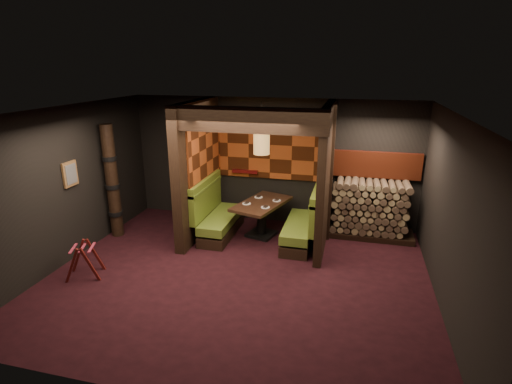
% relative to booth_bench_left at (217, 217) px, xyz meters
% --- Properties ---
extents(floor, '(6.50, 5.50, 0.02)m').
position_rel_booth_bench_left_xyz_m(floor, '(0.96, -1.65, -0.41)').
color(floor, black).
rests_on(floor, ground).
extents(ceiling, '(6.50, 5.50, 0.02)m').
position_rel_booth_bench_left_xyz_m(ceiling, '(0.96, -1.65, 2.46)').
color(ceiling, black).
rests_on(ceiling, ground).
extents(wall_back, '(6.50, 0.02, 2.85)m').
position_rel_booth_bench_left_xyz_m(wall_back, '(0.96, 1.11, 1.02)').
color(wall_back, black).
rests_on(wall_back, ground).
extents(wall_front, '(6.50, 0.02, 2.85)m').
position_rel_booth_bench_left_xyz_m(wall_front, '(0.96, -4.41, 1.02)').
color(wall_front, black).
rests_on(wall_front, ground).
extents(wall_left, '(0.02, 5.50, 2.85)m').
position_rel_booth_bench_left_xyz_m(wall_left, '(-2.30, -1.65, 1.02)').
color(wall_left, black).
rests_on(wall_left, ground).
extents(wall_right, '(0.02, 5.50, 2.85)m').
position_rel_booth_bench_left_xyz_m(wall_right, '(4.22, -1.65, 1.02)').
color(wall_right, black).
rests_on(wall_right, ground).
extents(partition_left, '(0.20, 2.20, 2.85)m').
position_rel_booth_bench_left_xyz_m(partition_left, '(-0.39, -0.00, 1.02)').
color(partition_left, black).
rests_on(partition_left, floor).
extents(partition_right, '(0.15, 2.10, 2.85)m').
position_rel_booth_bench_left_xyz_m(partition_right, '(2.26, 0.05, 1.02)').
color(partition_right, black).
rests_on(partition_right, floor).
extents(header_beam, '(2.85, 0.18, 0.44)m').
position_rel_booth_bench_left_xyz_m(header_beam, '(0.94, -0.95, 2.23)').
color(header_beam, black).
rests_on(header_beam, partition_left).
extents(tapa_back_panel, '(2.40, 0.06, 1.55)m').
position_rel_booth_bench_left_xyz_m(tapa_back_panel, '(0.94, 1.06, 1.42)').
color(tapa_back_panel, '#9F4218').
rests_on(tapa_back_panel, wall_back).
extents(tapa_side_panel, '(0.04, 1.85, 1.45)m').
position_rel_booth_bench_left_xyz_m(tapa_side_panel, '(-0.27, 0.17, 1.45)').
color(tapa_side_panel, '#9F4218').
rests_on(tapa_side_panel, partition_left).
extents(lacquer_shelf, '(0.60, 0.12, 0.07)m').
position_rel_booth_bench_left_xyz_m(lacquer_shelf, '(0.36, 1.00, 0.78)').
color(lacquer_shelf, '#520A0B').
rests_on(lacquer_shelf, wall_back).
extents(booth_bench_left, '(0.68, 1.60, 1.14)m').
position_rel_booth_bench_left_xyz_m(booth_bench_left, '(0.00, 0.00, 0.00)').
color(booth_bench_left, black).
rests_on(booth_bench_left, floor).
extents(booth_bench_right, '(0.68, 1.60, 1.14)m').
position_rel_booth_bench_left_xyz_m(booth_bench_right, '(1.89, 0.00, 0.00)').
color(booth_bench_right, black).
rests_on(booth_bench_right, floor).
extents(dining_table, '(1.16, 1.59, 0.76)m').
position_rel_booth_bench_left_xyz_m(dining_table, '(0.96, 0.18, 0.12)').
color(dining_table, black).
rests_on(dining_table, floor).
extents(place_settings, '(0.75, 0.78, 0.03)m').
position_rel_booth_bench_left_xyz_m(place_settings, '(0.96, 0.18, 0.37)').
color(place_settings, white).
rests_on(place_settings, dining_table).
extents(pendant_lamp, '(0.32, 0.32, 1.04)m').
position_rel_booth_bench_left_xyz_m(pendant_lamp, '(0.96, 0.13, 1.63)').
color(pendant_lamp, olive).
rests_on(pendant_lamp, ceiling).
extents(framed_picture, '(0.05, 0.36, 0.46)m').
position_rel_booth_bench_left_xyz_m(framed_picture, '(-2.25, -1.55, 1.22)').
color(framed_picture, brown).
rests_on(framed_picture, wall_left).
extents(luggage_rack, '(0.72, 0.61, 0.65)m').
position_rel_booth_bench_left_xyz_m(luggage_rack, '(-1.64, -2.26, -0.07)').
color(luggage_rack, '#4C110E').
rests_on(luggage_rack, floor).
extents(totem_column, '(0.31, 0.31, 2.40)m').
position_rel_booth_bench_left_xyz_m(totem_column, '(-2.09, -0.55, 0.79)').
color(totem_column, black).
rests_on(totem_column, floor).
extents(firewood_stack, '(1.73, 0.70, 1.22)m').
position_rel_booth_bench_left_xyz_m(firewood_stack, '(3.25, 0.70, 0.21)').
color(firewood_stack, black).
rests_on(firewood_stack, floor).
extents(mosaic_header, '(1.83, 0.10, 0.56)m').
position_rel_booth_bench_left_xyz_m(mosaic_header, '(3.25, 1.03, 1.10)').
color(mosaic_header, maroon).
rests_on(mosaic_header, wall_back).
extents(bay_front_post, '(0.08, 0.08, 2.85)m').
position_rel_booth_bench_left_xyz_m(bay_front_post, '(2.35, 0.31, 1.02)').
color(bay_front_post, black).
rests_on(bay_front_post, floor).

